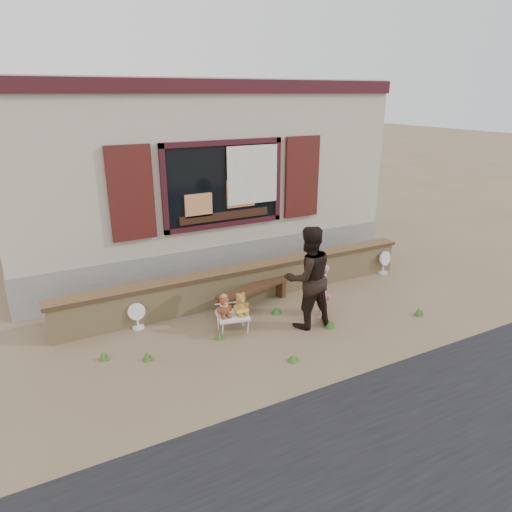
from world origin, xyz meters
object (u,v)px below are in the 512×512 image
folding_chair (233,316)px  teddy_bear_left (224,305)px  adult (308,277)px  teddy_bear_right (241,303)px  bench (254,292)px  child (322,289)px

folding_chair → teddy_bear_left: size_ratio=1.56×
folding_chair → adult: bearing=-5.6°
folding_chair → teddy_bear_right: (0.14, -0.03, 0.22)m
folding_chair → teddy_bear_right: size_ratio=1.51×
bench → teddy_bear_left: bearing=-159.8°
bench → adult: bearing=-82.7°
bench → teddy_bear_right: teddy_bear_right is taller
adult → teddy_bear_left: bearing=-12.8°
child → adult: adult is taller
folding_chair → teddy_bear_left: teddy_bear_left is taller
teddy_bear_left → adult: bearing=-5.1°
bench → child: (0.93, -0.82, 0.18)m
bench → child: 1.25m
teddy_bear_left → adult: 1.45m
bench → teddy_bear_right: 0.96m
child → teddy_bear_right: bearing=-40.8°
teddy_bear_right → child: bearing=7.5°
folding_chair → teddy_bear_left: 0.26m
bench → teddy_bear_right: bearing=-146.8°
teddy_bear_right → child: child is taller
bench → teddy_bear_right: size_ratio=4.09×
bench → teddy_bear_right: (-0.60, -0.71, 0.21)m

